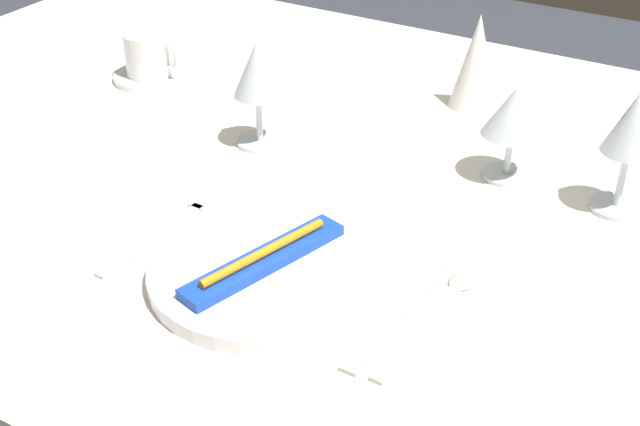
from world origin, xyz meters
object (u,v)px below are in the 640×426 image
dinner_plate (265,272)px  spoon_soup (438,309)px  fork_outer (167,229)px  wine_glass_right (632,130)px  toothbrush_package (264,259)px  wine_glass_centre (514,115)px  napkin_folded (476,61)px  wine_glass_left (257,75)px  coffee_cup_right (149,54)px  dinner_knife (399,312)px

dinner_plate → spoon_soup: bearing=13.3°
fork_outer → wine_glass_right: (0.45, 0.32, 0.11)m
toothbrush_package → wine_glass_centre: wine_glass_centre is taller
toothbrush_package → napkin_folded: napkin_folded is taller
dinner_plate → fork_outer: 0.16m
wine_glass_left → coffee_cup_right: bearing=160.3°
dinner_knife → wine_glass_right: size_ratio=1.44×
fork_outer → wine_glass_right: size_ratio=1.33×
wine_glass_left → wine_glass_right: 0.49m
wine_glass_centre → napkin_folded: size_ratio=0.88×
dinner_plate → fork_outer: (-0.15, 0.02, -0.01)m
dinner_plate → spoon_soup: 0.19m
coffee_cup_right → wine_glass_centre: (0.61, -0.01, 0.04)m
dinner_knife → wine_glass_right: wine_glass_right is taller
dinner_knife → wine_glass_right: bearing=66.4°
dinner_plate → toothbrush_package: 0.02m
fork_outer → wine_glass_centre: bearing=47.2°
wine_glass_centre → toothbrush_package: bearing=-113.2°
dinner_knife → dinner_plate: bearing=-173.3°
dinner_knife → spoon_soup: 0.04m
spoon_soup → napkin_folded: size_ratio=1.44×
toothbrush_package → wine_glass_left: bearing=124.7°
fork_outer → coffee_cup_right: (-0.31, 0.34, 0.04)m
spoon_soup → wine_glass_left: bearing=149.3°
dinner_knife → napkin_folded: bearing=103.7°
spoon_soup → coffee_cup_right: bearing=153.8°
dinner_knife → wine_glass_left: 0.43m
toothbrush_package → spoon_soup: toothbrush_package is taller
coffee_cup_right → dinner_knife: bearing=-29.3°
wine_glass_centre → napkin_folded: napkin_folded is taller
wine_glass_centre → napkin_folded: bearing=123.4°
fork_outer → wine_glass_left: (-0.03, 0.24, 0.10)m
coffee_cup_right → wine_glass_centre: bearing=-1.3°
toothbrush_package → fork_outer: 0.16m
fork_outer → napkin_folded: bearing=70.3°
toothbrush_package → coffee_cup_right: coffee_cup_right is taller
fork_outer → wine_glass_right: bearing=35.5°
dinner_knife → coffee_cup_right: (-0.62, 0.35, 0.04)m
wine_glass_right → fork_outer: bearing=-144.5°
dinner_knife → spoon_soup: size_ratio=1.07×
dinner_knife → wine_glass_right: 0.37m
wine_glass_centre → wine_glass_left: wine_glass_left is taller
dinner_plate → wine_glass_right: (0.30, 0.34, 0.10)m
toothbrush_package → napkin_folded: (0.03, 0.53, 0.05)m
fork_outer → coffee_cup_right: coffee_cup_right is taller
dinner_plate → coffee_cup_right: size_ratio=2.53×
napkin_folded → coffee_cup_right: bearing=-161.0°
spoon_soup → wine_glass_right: (0.11, 0.30, 0.11)m
dinner_plate → spoon_soup: size_ratio=1.22×
toothbrush_package → wine_glass_left: 0.33m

